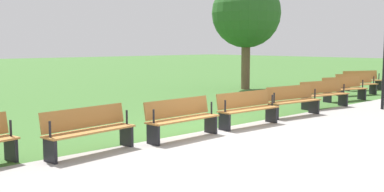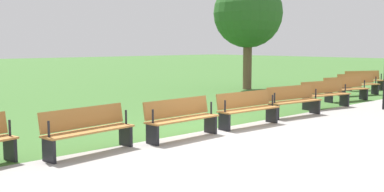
# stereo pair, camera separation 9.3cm
# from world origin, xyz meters

# --- Properties ---
(ground_plane) EXTENTS (120.00, 120.00, 0.00)m
(ground_plane) POSITION_xyz_m (0.00, 0.00, 0.00)
(ground_plane) COLOR #3D6B2D
(path_paving) EXTENTS (39.11, 5.76, 0.01)m
(path_paving) POSITION_xyz_m (0.00, 2.51, 0.00)
(path_paving) COLOR #A39E99
(path_paving) RESTS_ON ground
(bench_0) EXTENTS (1.94, 1.18, 0.89)m
(bench_0) POSITION_xyz_m (-12.12, -2.52, 0.48)
(bench_0) COLOR #B27538
(bench_0) RESTS_ON ground
(bench_1) EXTENTS (1.95, 1.06, 0.89)m
(bench_1) POSITION_xyz_m (-10.01, -1.72, 0.48)
(bench_1) COLOR #B27538
(bench_1) RESTS_ON ground
(bench_2) EXTENTS (1.96, 0.94, 0.89)m
(bench_2) POSITION_xyz_m (-7.84, -1.07, 0.48)
(bench_2) COLOR #B27538
(bench_2) RESTS_ON ground
(bench_3) EXTENTS (1.96, 0.81, 0.89)m
(bench_3) POSITION_xyz_m (-5.63, -0.58, 0.48)
(bench_3) COLOR #B27538
(bench_3) RESTS_ON ground
(bench_4) EXTENTS (1.94, 0.68, 0.89)m
(bench_4) POSITION_xyz_m (-3.39, -0.25, 0.48)
(bench_4) COLOR #B27538
(bench_4) RESTS_ON ground
(bench_5) EXTENTS (1.92, 0.54, 0.89)m
(bench_5) POSITION_xyz_m (-1.13, -0.09, 0.48)
(bench_5) COLOR #B27538
(bench_5) RESTS_ON ground
(bench_6) EXTENTS (1.92, 0.54, 0.89)m
(bench_6) POSITION_xyz_m (1.13, -0.09, 0.48)
(bench_6) COLOR #B27538
(bench_6) RESTS_ON ground
(bench_7) EXTENTS (1.94, 0.68, 0.89)m
(bench_7) POSITION_xyz_m (3.39, -0.25, 0.48)
(bench_7) COLOR #B27538
(bench_7) RESTS_ON ground
(tree_2) EXTENTS (3.22, 3.22, 5.16)m
(tree_2) POSITION_xyz_m (-8.54, -6.50, 3.53)
(tree_2) COLOR brown
(tree_2) RESTS_ON ground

